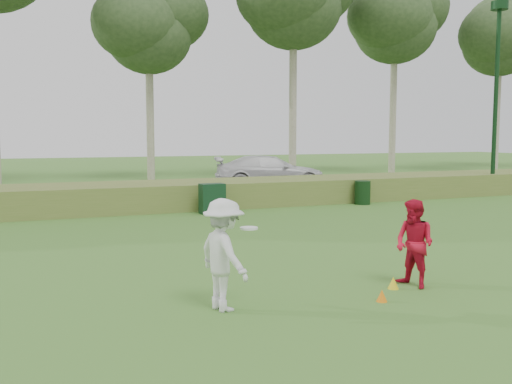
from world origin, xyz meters
name	(u,v)px	position (x,y,z in m)	size (l,w,h in m)	color
ground	(350,294)	(0.00, 0.00, 0.00)	(120.00, 120.00, 0.00)	#356A23
reed_strip	(170,195)	(0.00, 12.00, 0.45)	(80.00, 3.00, 0.90)	#566B2A
park_road	(142,193)	(0.00, 17.00, 0.03)	(80.00, 6.00, 0.06)	#2D2D2D
lamp_post	(497,64)	(14.00, 11.00, 5.59)	(0.70, 0.70, 8.18)	black
tree_4	(148,27)	(2.00, 24.50, 8.59)	(6.24, 6.24, 11.50)	gray
tree_6	(395,19)	(18.00, 23.80, 10.10)	(7.02, 7.02, 13.50)	gray
tree_7	(500,36)	(26.00, 22.80, 9.34)	(6.50, 6.50, 12.50)	gray
player_white	(224,255)	(-2.18, -0.02, 0.83)	(0.96, 1.18, 1.66)	silver
player_red	(414,244)	(1.23, -0.06, 0.75)	(0.73, 0.57, 1.50)	red
cone_orange	(382,296)	(0.23, -0.57, 0.09)	(0.17, 0.17, 0.19)	orange
cone_yellow	(393,283)	(0.84, -0.02, 0.10)	(0.19, 0.19, 0.21)	yellow
utility_cabinet	(212,199)	(0.90, 9.93, 0.50)	(0.79, 0.50, 0.99)	#10311B
trash_bin	(362,193)	(6.87, 10.20, 0.44)	(0.59, 0.59, 0.88)	black
car_right	(270,172)	(6.13, 17.02, 0.83)	(2.16, 5.31, 1.54)	silver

